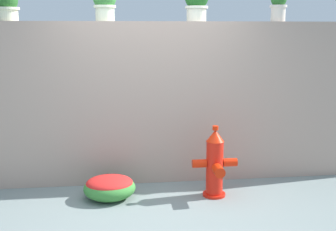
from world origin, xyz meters
The scene contains 8 objects.
ground_plane centered at (0.00, 0.00, 0.00)m, with size 24.00×24.00×0.00m, color gray.
stone_wall centered at (0.00, 1.26, 1.04)m, with size 6.41×0.30×2.08m, color tan.
potted_plant_1 centered at (-1.72, 1.30, 2.29)m, with size 0.30×0.30×0.38m.
potted_plant_2 centered at (-0.55, 1.28, 2.33)m, with size 0.30×0.30×0.42m.
potted_plant_3 centered at (0.61, 1.29, 2.35)m, with size 0.31×0.31×0.45m.
potted_plant_4 centered at (1.69, 1.28, 2.31)m, with size 0.22×0.22×0.39m.
fire_hydrant centered at (0.72, 0.57, 0.39)m, with size 0.54×0.43×0.87m.
flower_bush_left centered at (-0.53, 0.65, 0.15)m, with size 0.62×0.56×0.28m.
Camera 1 is at (-0.42, -4.20, 1.97)m, focal length 45.53 mm.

